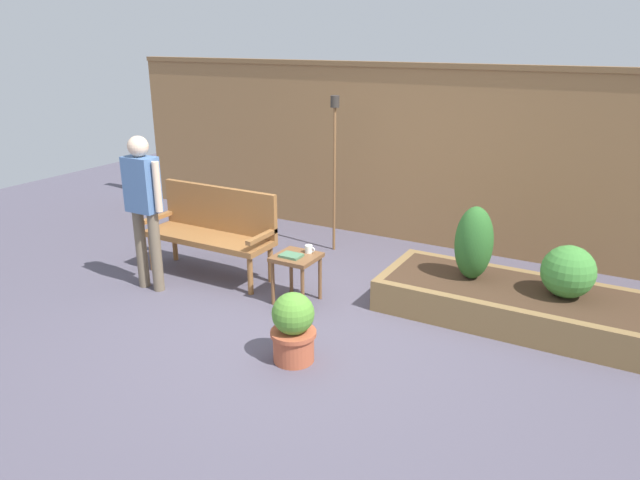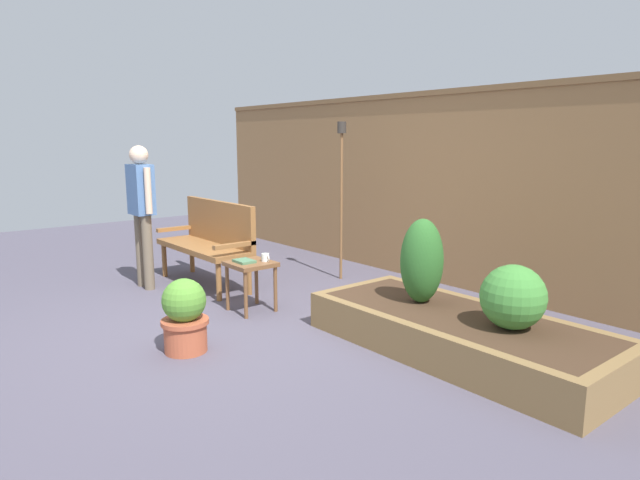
{
  "view_description": "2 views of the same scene",
  "coord_description": "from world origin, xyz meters",
  "px_view_note": "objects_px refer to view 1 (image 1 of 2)",
  "views": [
    {
      "loc": [
        2.46,
        -4.12,
        2.45
      ],
      "look_at": [
        -0.05,
        0.35,
        0.67
      ],
      "focal_mm": 33.11,
      "sensor_mm": 36.0,
      "label": 1
    },
    {
      "loc": [
        4.02,
        -2.36,
        1.61
      ],
      "look_at": [
        0.18,
        0.79,
        0.7
      ],
      "focal_mm": 30.7,
      "sensor_mm": 36.0,
      "label": 2
    }
  ],
  "objects_px": {
    "book_on_table": "(291,256)",
    "tiki_torch": "(335,148)",
    "side_table": "(296,263)",
    "shrub_near_bench": "(474,243)",
    "garden_bench": "(214,225)",
    "potted_boxwood": "(293,327)",
    "shrub_far_corner": "(568,272)",
    "cup_on_table": "(309,249)",
    "person_by_bench": "(143,200)"
  },
  "relations": [
    {
      "from": "cup_on_table",
      "to": "shrub_near_bench",
      "type": "height_order",
      "value": "shrub_near_bench"
    },
    {
      "from": "side_table",
      "to": "shrub_near_bench",
      "type": "xyz_separation_m",
      "value": [
        1.49,
        0.7,
        0.25
      ]
    },
    {
      "from": "side_table",
      "to": "potted_boxwood",
      "type": "distance_m",
      "value": 1.1
    },
    {
      "from": "side_table",
      "to": "person_by_bench",
      "type": "height_order",
      "value": "person_by_bench"
    },
    {
      "from": "book_on_table",
      "to": "tiki_torch",
      "type": "bearing_deg",
      "value": 104.13
    },
    {
      "from": "side_table",
      "to": "tiki_torch",
      "type": "height_order",
      "value": "tiki_torch"
    },
    {
      "from": "side_table",
      "to": "book_on_table",
      "type": "relative_size",
      "value": 2.42
    },
    {
      "from": "book_on_table",
      "to": "person_by_bench",
      "type": "xyz_separation_m",
      "value": [
        -1.45,
        -0.39,
        0.44
      ]
    },
    {
      "from": "side_table",
      "to": "book_on_table",
      "type": "height_order",
      "value": "book_on_table"
    },
    {
      "from": "shrub_near_bench",
      "to": "tiki_torch",
      "type": "bearing_deg",
      "value": 157.21
    },
    {
      "from": "side_table",
      "to": "shrub_far_corner",
      "type": "relative_size",
      "value": 1.04
    },
    {
      "from": "book_on_table",
      "to": "potted_boxwood",
      "type": "distance_m",
      "value": 1.08
    },
    {
      "from": "shrub_far_corner",
      "to": "tiki_torch",
      "type": "relative_size",
      "value": 0.25
    },
    {
      "from": "cup_on_table",
      "to": "book_on_table",
      "type": "xyz_separation_m",
      "value": [
        -0.09,
        -0.18,
        -0.03
      ]
    },
    {
      "from": "tiki_torch",
      "to": "garden_bench",
      "type": "bearing_deg",
      "value": -120.92
    },
    {
      "from": "garden_bench",
      "to": "potted_boxwood",
      "type": "height_order",
      "value": "garden_bench"
    },
    {
      "from": "cup_on_table",
      "to": "person_by_bench",
      "type": "xyz_separation_m",
      "value": [
        -1.54,
        -0.57,
        0.42
      ]
    },
    {
      "from": "garden_bench",
      "to": "book_on_table",
      "type": "bearing_deg",
      "value": -12.81
    },
    {
      "from": "cup_on_table",
      "to": "garden_bench",
      "type": "bearing_deg",
      "value": 176.38
    },
    {
      "from": "garden_bench",
      "to": "side_table",
      "type": "distance_m",
      "value": 1.18
    },
    {
      "from": "garden_bench",
      "to": "side_table",
      "type": "bearing_deg",
      "value": -9.83
    },
    {
      "from": "tiki_torch",
      "to": "shrub_near_bench",
      "type": "bearing_deg",
      "value": -22.79
    },
    {
      "from": "potted_boxwood",
      "to": "shrub_far_corner",
      "type": "distance_m",
      "value": 2.43
    },
    {
      "from": "potted_boxwood",
      "to": "tiki_torch",
      "type": "distance_m",
      "value": 2.77
    },
    {
      "from": "side_table",
      "to": "person_by_bench",
      "type": "bearing_deg",
      "value": -162.98
    },
    {
      "from": "cup_on_table",
      "to": "shrub_near_bench",
      "type": "relative_size",
      "value": 0.15
    },
    {
      "from": "shrub_near_bench",
      "to": "person_by_bench",
      "type": "distance_m",
      "value": 3.19
    },
    {
      "from": "shrub_near_bench",
      "to": "shrub_far_corner",
      "type": "distance_m",
      "value": 0.84
    },
    {
      "from": "tiki_torch",
      "to": "side_table",
      "type": "bearing_deg",
      "value": -75.47
    },
    {
      "from": "shrub_far_corner",
      "to": "tiki_torch",
      "type": "height_order",
      "value": "tiki_torch"
    },
    {
      "from": "cup_on_table",
      "to": "shrub_near_bench",
      "type": "distance_m",
      "value": 1.54
    },
    {
      "from": "cup_on_table",
      "to": "tiki_torch",
      "type": "xyz_separation_m",
      "value": [
        -0.45,
        1.36,
        0.72
      ]
    },
    {
      "from": "garden_bench",
      "to": "person_by_bench",
      "type": "bearing_deg",
      "value": -115.84
    },
    {
      "from": "tiki_torch",
      "to": "person_by_bench",
      "type": "relative_size",
      "value": 1.17
    },
    {
      "from": "side_table",
      "to": "tiki_torch",
      "type": "bearing_deg",
      "value": 104.53
    },
    {
      "from": "side_table",
      "to": "cup_on_table",
      "type": "height_order",
      "value": "cup_on_table"
    },
    {
      "from": "cup_on_table",
      "to": "person_by_bench",
      "type": "bearing_deg",
      "value": -159.58
    },
    {
      "from": "garden_bench",
      "to": "shrub_near_bench",
      "type": "distance_m",
      "value": 2.69
    },
    {
      "from": "person_by_bench",
      "to": "cup_on_table",
      "type": "bearing_deg",
      "value": 20.42
    },
    {
      "from": "book_on_table",
      "to": "tiki_torch",
      "type": "height_order",
      "value": "tiki_torch"
    },
    {
      "from": "side_table",
      "to": "potted_boxwood",
      "type": "bearing_deg",
      "value": -59.85
    },
    {
      "from": "person_by_bench",
      "to": "shrub_far_corner",
      "type": "bearing_deg",
      "value": 16.82
    },
    {
      "from": "side_table",
      "to": "potted_boxwood",
      "type": "height_order",
      "value": "potted_boxwood"
    },
    {
      "from": "tiki_torch",
      "to": "person_by_bench",
      "type": "bearing_deg",
      "value": -119.27
    },
    {
      "from": "tiki_torch",
      "to": "person_by_bench",
      "type": "distance_m",
      "value": 2.24
    },
    {
      "from": "garden_bench",
      "to": "potted_boxwood",
      "type": "xyz_separation_m",
      "value": [
        1.7,
        -1.15,
        -0.25
      ]
    },
    {
      "from": "shrub_near_bench",
      "to": "shrub_far_corner",
      "type": "bearing_deg",
      "value": 0.0
    },
    {
      "from": "shrub_far_corner",
      "to": "person_by_bench",
      "type": "distance_m",
      "value": 3.98
    },
    {
      "from": "garden_bench",
      "to": "book_on_table",
      "type": "height_order",
      "value": "garden_bench"
    },
    {
      "from": "potted_boxwood",
      "to": "garden_bench",
      "type": "bearing_deg",
      "value": 146.03
    }
  ]
}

